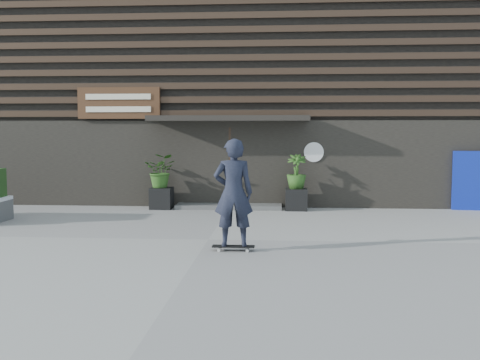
{
  "coord_description": "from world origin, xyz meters",
  "views": [
    {
      "loc": [
        1.43,
        -11.04,
        2.19
      ],
      "look_at": [
        0.55,
        1.34,
        1.1
      ],
      "focal_mm": 41.62,
      "sensor_mm": 36.0,
      "label": 1
    }
  ],
  "objects": [
    {
      "name": "ground",
      "position": [
        0.0,
        0.0,
        0.0
      ],
      "size": [
        80.0,
        80.0,
        0.0
      ],
      "primitive_type": "plane",
      "color": "#999691",
      "rests_on": "ground"
    },
    {
      "name": "entrance_step",
      "position": [
        0.0,
        4.6,
        0.06
      ],
      "size": [
        3.0,
        0.8,
        0.12
      ],
      "primitive_type": "cube",
      "color": "#4C4C49",
      "rests_on": "ground"
    },
    {
      "name": "planter_pot_left",
      "position": [
        -1.9,
        4.4,
        0.3
      ],
      "size": [
        0.6,
        0.6,
        0.6
      ],
      "primitive_type": "cube",
      "color": "black",
      "rests_on": "ground"
    },
    {
      "name": "bamboo_left",
      "position": [
        -1.9,
        4.4,
        1.08
      ],
      "size": [
        0.86,
        0.75,
        0.96
      ],
      "primitive_type": "imported",
      "color": "#2D591E",
      "rests_on": "planter_pot_left"
    },
    {
      "name": "planter_pot_right",
      "position": [
        1.9,
        4.4,
        0.3
      ],
      "size": [
        0.6,
        0.6,
        0.6
      ],
      "primitive_type": "cube",
      "color": "black",
      "rests_on": "ground"
    },
    {
      "name": "bamboo_right",
      "position": [
        1.9,
        4.4,
        1.08
      ],
      "size": [
        0.54,
        0.54,
        0.96
      ],
      "primitive_type": "imported",
      "color": "#2D591E",
      "rests_on": "planter_pot_right"
    },
    {
      "name": "building",
      "position": [
        -0.0,
        9.96,
        3.99
      ],
      "size": [
        18.0,
        11.0,
        8.0
      ],
      "color": "black",
      "rests_on": "ground"
    },
    {
      "name": "skateboarder",
      "position": [
        0.6,
        -1.03,
        1.07
      ],
      "size": [
        0.78,
        0.54,
        2.06
      ],
      "color": "black",
      "rests_on": "ground"
    }
  ]
}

